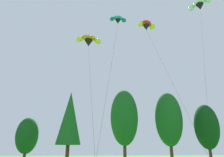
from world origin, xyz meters
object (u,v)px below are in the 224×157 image
at_px(parafoil_kite_far_orange, 89,41).
at_px(parafoil_kite_low_white, 200,5).
at_px(parafoil_kite_high_teal, 118,20).
at_px(parafoil_kite_mid_red_yellow, 146,26).

distance_m(parafoil_kite_far_orange, parafoil_kite_low_white, 18.63).
xyz_separation_m(parafoil_kite_high_teal, parafoil_kite_mid_red_yellow, (3.94, -1.24, -1.34)).
bearing_deg(parafoil_kite_mid_red_yellow, parafoil_kite_high_teal, 162.52).
bearing_deg(parafoil_kite_far_orange, parafoil_kite_mid_red_yellow, -17.89).
bearing_deg(parafoil_kite_low_white, parafoil_kite_far_orange, 170.88).
bearing_deg(parafoil_kite_low_white, parafoil_kite_high_teal, 173.94).
distance_m(parafoil_kite_mid_red_yellow, parafoil_kite_far_orange, 8.71).
distance_m(parafoil_kite_mid_red_yellow, parafoil_kite_low_white, 10.29).
height_order(parafoil_kite_mid_red_yellow, parafoil_kite_far_orange, parafoil_kite_mid_red_yellow).
bearing_deg(parafoil_kite_mid_red_yellow, parafoil_kite_far_orange, 162.11).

